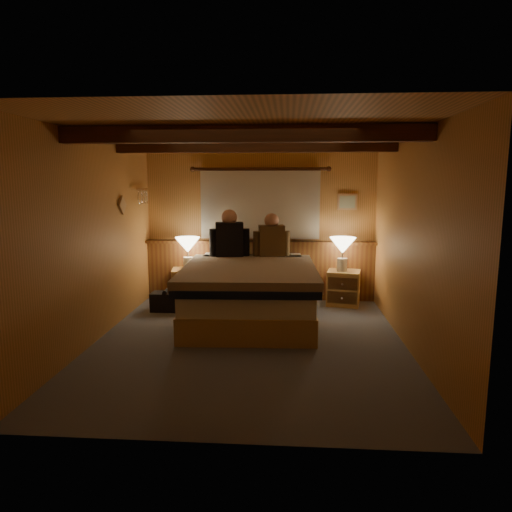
# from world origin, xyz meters

# --- Properties ---
(floor) EXTENTS (4.20, 4.20, 0.00)m
(floor) POSITION_xyz_m (0.00, 0.00, 0.00)
(floor) COLOR #565A66
(floor) RESTS_ON ground
(ceiling) EXTENTS (4.20, 4.20, 0.00)m
(ceiling) POSITION_xyz_m (0.00, 0.00, 2.40)
(ceiling) COLOR #D79450
(ceiling) RESTS_ON wall_back
(wall_back) EXTENTS (3.60, 0.00, 3.60)m
(wall_back) POSITION_xyz_m (0.00, 2.10, 1.20)
(wall_back) COLOR #CB8849
(wall_back) RESTS_ON floor
(wall_left) EXTENTS (0.00, 4.20, 4.20)m
(wall_left) POSITION_xyz_m (-1.80, 0.00, 1.20)
(wall_left) COLOR #CB8849
(wall_left) RESTS_ON floor
(wall_right) EXTENTS (0.00, 4.20, 4.20)m
(wall_right) POSITION_xyz_m (1.80, 0.00, 1.20)
(wall_right) COLOR #CB8849
(wall_right) RESTS_ON floor
(wall_front) EXTENTS (3.60, 0.00, 3.60)m
(wall_front) POSITION_xyz_m (0.00, -2.10, 1.20)
(wall_front) COLOR #CB8849
(wall_front) RESTS_ON floor
(wainscot) EXTENTS (3.60, 0.23, 0.94)m
(wainscot) POSITION_xyz_m (0.00, 2.04, 0.49)
(wainscot) COLOR brown
(wainscot) RESTS_ON wall_back
(curtain_window) EXTENTS (2.18, 0.09, 1.11)m
(curtain_window) POSITION_xyz_m (0.00, 2.03, 1.52)
(curtain_window) COLOR #4B2412
(curtain_window) RESTS_ON wall_back
(ceiling_beams) EXTENTS (3.60, 1.65, 0.16)m
(ceiling_beams) POSITION_xyz_m (0.00, 0.15, 2.31)
(ceiling_beams) COLOR #4B2412
(ceiling_beams) RESTS_ON ceiling
(coat_rail) EXTENTS (0.05, 0.55, 0.24)m
(coat_rail) POSITION_xyz_m (-1.72, 1.58, 1.67)
(coat_rail) COLOR white
(coat_rail) RESTS_ON wall_left
(framed_print) EXTENTS (0.30, 0.04, 0.25)m
(framed_print) POSITION_xyz_m (1.35, 2.08, 1.55)
(framed_print) COLOR tan
(framed_print) RESTS_ON wall_back
(bed) EXTENTS (1.80, 2.29, 0.76)m
(bed) POSITION_xyz_m (-0.06, 0.87, 0.39)
(bed) COLOR tan
(bed) RESTS_ON floor
(nightstand_left) EXTENTS (0.54, 0.50, 0.52)m
(nightstand_left) POSITION_xyz_m (-1.11, 1.76, 0.26)
(nightstand_left) COLOR tan
(nightstand_left) RESTS_ON floor
(nightstand_right) EXTENTS (0.55, 0.52, 0.53)m
(nightstand_right) POSITION_xyz_m (1.29, 1.76, 0.26)
(nightstand_right) COLOR tan
(nightstand_right) RESTS_ON floor
(lamp_left) EXTENTS (0.38, 0.38, 0.50)m
(lamp_left) POSITION_xyz_m (-1.10, 1.76, 0.87)
(lamp_left) COLOR silver
(lamp_left) RESTS_ON nightstand_left
(lamp_right) EXTENTS (0.39, 0.39, 0.51)m
(lamp_right) POSITION_xyz_m (1.26, 1.75, 0.88)
(lamp_right) COLOR silver
(lamp_right) RESTS_ON nightstand_right
(person_left) EXTENTS (0.59, 0.29, 0.73)m
(person_left) POSITION_xyz_m (-0.43, 1.60, 1.04)
(person_left) COLOR black
(person_left) RESTS_ON bed
(person_right) EXTENTS (0.54, 0.27, 0.67)m
(person_right) POSITION_xyz_m (0.20, 1.66, 1.02)
(person_right) COLOR brown
(person_right) RESTS_ON bed
(duffel_bag) EXTENTS (0.45, 0.27, 0.32)m
(duffel_bag) POSITION_xyz_m (-1.30, 1.24, 0.14)
(duffel_bag) COLOR black
(duffel_bag) RESTS_ON floor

